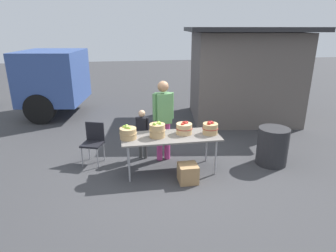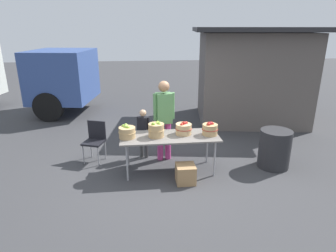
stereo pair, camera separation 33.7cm
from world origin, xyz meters
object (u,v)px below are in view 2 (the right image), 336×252
Objects in this scene: apple_basket_green_1 at (156,130)px; apple_basket_red_1 at (210,129)px; trash_barrel at (275,149)px; apple_basket_green_0 at (127,132)px; vendor_adult at (164,115)px; produce_crate at (186,174)px; market_table at (170,138)px; apple_basket_red_0 at (184,129)px; folding_chair at (95,138)px; child_customer at (143,130)px.

apple_basket_green_1 is 1.04m from apple_basket_red_1.
apple_basket_green_1 is at bearing 179.13° from trash_barrel.
vendor_adult is at bearing 36.64° from apple_basket_green_0.
apple_basket_green_0 is at bearing 27.70° from vendor_adult.
apple_basket_green_0 reaches higher than produce_crate.
apple_basket_green_1 reaches higher than apple_basket_red_1.
apple_basket_red_0 is (0.28, 0.07, 0.16)m from market_table.
produce_crate is at bearing -139.57° from apple_basket_red_1.
folding_chair reaches higher than trash_barrel.
apple_basket_red_0 is (1.10, 0.07, 0.00)m from apple_basket_green_0.
produce_crate is at bearing -63.73° from market_table.
market_table is 0.85m from child_customer.
apple_basket_green_0 is at bearing -24.06° from folding_chair.
apple_basket_green_1 is at bearing 179.24° from apple_basket_red_1.
vendor_adult reaches higher than apple_basket_green_1.
folding_chair is 2.47× the size of produce_crate.
market_table is 1.10× the size of vendor_adult.
child_customer is at bearing 65.18° from apple_basket_green_0.
apple_basket_green_0 is 1.04m from folding_chair.
apple_basket_red_1 is 1.44m from trash_barrel.
child_customer is at bearing 140.80° from apple_basket_red_0.
child_customer is 3.14× the size of produce_crate.
apple_basket_red_1 is 0.90× the size of produce_crate.
apple_basket_red_0 is at bearing 13.42° from market_table.
folding_chair is at bearing 146.70° from produce_crate.
market_table is at bearing 149.18° from child_customer.
folding_chair is (-1.80, 0.60, -0.36)m from apple_basket_red_0.
vendor_adult is (0.76, 0.56, 0.15)m from apple_basket_green_0.
market_table is 5.95× the size of apple_basket_green_1.
apple_basket_green_0 is 1.04× the size of apple_basket_green_1.
apple_basket_red_0 reaches higher than apple_basket_green_0.
vendor_adult is 2.18× the size of trash_barrel.
apple_basket_red_0 is at bearing 3.70° from apple_basket_green_0.
apple_basket_green_0 is 1.60m from apple_basket_red_1.
trash_barrel is at bearing 8.54° from folding_chair.
child_customer is 2.75m from trash_barrel.
apple_basket_green_1 is 1.48m from folding_chair.
child_customer reaches higher than folding_chair.
child_customer is at bearing 164.31° from trash_barrel.
market_table reaches higher than produce_crate.
apple_basket_green_1 is 0.40× the size of trash_barrel.
market_table is 2.41× the size of trash_barrel.
trash_barrel is (3.67, -0.71, -0.11)m from folding_chair.
apple_basket_red_1 reaches higher than market_table.
folding_chair is (-2.30, 0.69, -0.36)m from apple_basket_red_1.
apple_basket_green_0 is 3.00m from trash_barrel.
apple_basket_red_1 is (1.60, -0.02, 0.01)m from apple_basket_green_0.
apple_basket_red_0 is 1.02m from child_customer.
child_customer is (0.32, 0.70, -0.22)m from apple_basket_green_0.
market_table is 0.76m from produce_crate.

